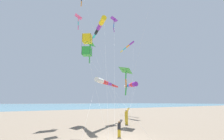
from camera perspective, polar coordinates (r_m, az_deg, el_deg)
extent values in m
plane|color=#756654|center=(12.59, 1.45, -22.72)|extent=(600.00, 600.00, 0.00)
cube|color=gold|center=(20.04, 5.01, -17.15)|extent=(0.26, 0.35, 0.81)
cylinder|color=gold|center=(19.97, 4.98, -15.04)|extent=(0.48, 0.48, 0.67)
sphere|color=beige|center=(19.94, 4.95, -13.71)|extent=(0.25, 0.25, 0.25)
cylinder|color=gold|center=(20.16, 5.23, -13.55)|extent=(0.24, 0.42, 0.51)
cylinder|color=gold|center=(19.84, 5.59, -13.59)|extent=(0.24, 0.42, 0.51)
cube|color=gold|center=(13.11, 2.49, -21.04)|extent=(0.16, 0.23, 0.54)
cylinder|color=#232328|center=(13.04, 2.47, -18.90)|extent=(0.30, 0.30, 0.45)
sphere|color=brown|center=(13.00, 2.46, -17.56)|extent=(0.17, 0.17, 0.17)
cylinder|color=#232328|center=(13.14, 2.71, -17.36)|extent=(0.13, 0.28, 0.34)
cylinder|color=#232328|center=(12.94, 3.13, -17.45)|extent=(0.13, 0.28, 0.34)
cylinder|color=white|center=(17.57, 11.97, 17.09)|extent=(0.78, 6.80, 21.53)
pyramid|color=green|center=(19.81, 4.97, 0.14)|extent=(2.47, 2.11, 0.80)
cylinder|color=black|center=(19.78, 4.83, -0.18)|extent=(0.76, 1.57, 0.82)
cylinder|color=green|center=(19.68, 4.82, -1.83)|extent=(0.23, 0.21, 0.95)
cylinder|color=orange|center=(19.53, 4.86, -4.55)|extent=(0.26, 0.22, 0.96)
cylinder|color=green|center=(19.44, 4.80, -7.32)|extent=(0.28, 0.21, 0.96)
cylinder|color=white|center=(17.88, 5.39, -9.25)|extent=(2.52, 1.88, 6.19)
cylinder|color=purple|center=(27.15, 7.95, -4.86)|extent=(0.82, 0.92, 0.81)
cylinder|color=red|center=(27.70, 7.25, -5.02)|extent=(0.80, 0.84, 0.72)
cylinder|color=#EF4C93|center=(28.25, 6.58, -5.18)|extent=(0.78, 0.75, 0.63)
cylinder|color=blue|center=(28.80, 5.93, -5.33)|extent=(0.75, 0.66, 0.55)
cylinder|color=black|center=(29.36, 5.30, -5.47)|extent=(0.73, 0.58, 0.46)
cylinder|color=white|center=(29.92, 4.70, -5.61)|extent=(0.71, 0.49, 0.37)
cylinder|color=white|center=(20.42, 6.74, -10.78)|extent=(8.13, 9.76, 5.24)
pyramid|color=purple|center=(30.02, 0.86, 17.33)|extent=(1.93, 2.04, 0.64)
cylinder|color=black|center=(29.98, 0.78, 17.16)|extent=(1.15, 0.89, 0.65)
cylinder|color=purple|center=(29.76, 0.72, 16.36)|extent=(0.20, 0.22, 0.79)
cylinder|color=blue|center=(29.38, 0.61, 15.05)|extent=(0.15, 0.21, 0.79)
cylinder|color=purple|center=(29.03, 0.67, 13.69)|extent=(0.22, 0.26, 0.79)
cylinder|color=white|center=(20.24, 0.83, 5.55)|extent=(11.20, 8.49, 16.66)
cylinder|color=white|center=(17.38, -4.38, -3.60)|extent=(1.26, 1.49, 0.54)
cylinder|color=red|center=(18.70, -2.64, -4.23)|extent=(1.20, 1.45, 0.47)
cylinder|color=purple|center=(20.05, -1.13, -4.78)|extent=(1.14, 1.41, 0.40)
cylinder|color=red|center=(21.40, 0.19, -5.25)|extent=(1.08, 1.37, 0.33)
cylinder|color=red|center=(22.77, 1.35, -5.67)|extent=(1.02, 1.32, 0.26)
cylinder|color=white|center=(13.85, -7.46, -11.82)|extent=(4.22, 3.61, 4.68)
cube|color=yellow|center=(16.00, -8.54, 10.60)|extent=(1.10, 1.10, 0.78)
cube|color=green|center=(15.58, -8.67, 6.34)|extent=(1.10, 1.10, 0.78)
cylinder|color=black|center=(16.23, -9.61, 7.97)|extent=(0.02, 0.02, 2.02)
cylinder|color=black|center=(15.53, -10.36, 8.89)|extent=(0.02, 0.02, 2.02)
cylinder|color=black|center=(16.05, -6.91, 8.11)|extent=(0.02, 0.02, 2.02)
cylinder|color=black|center=(15.34, -7.53, 9.05)|extent=(0.02, 0.02, 2.02)
cylinder|color=white|center=(13.08, 0.79, -7.34)|extent=(5.63, 2.11, 6.79)
pyramid|color=#EF4C93|center=(21.31, -11.38, 17.73)|extent=(1.40, 1.41, 0.41)
cylinder|color=black|center=(21.28, -11.46, 17.56)|extent=(0.75, 0.73, 0.40)
cylinder|color=#EF4C93|center=(21.13, -11.53, 16.77)|extent=(0.14, 0.14, 0.55)
cylinder|color=#1EB7C6|center=(20.87, -11.58, 15.47)|extent=(0.16, 0.12, 0.55)
cylinder|color=#EF4C93|center=(20.61, -11.60, 14.17)|extent=(0.14, 0.13, 0.55)
cylinder|color=white|center=(15.51, -7.93, 3.10)|extent=(7.73, 0.99, 12.62)
cylinder|color=orange|center=(30.24, -10.57, 21.55)|extent=(0.18, 0.21, 0.90)
cylinder|color=white|center=(21.38, -5.40, 10.87)|extent=(12.11, 0.87, 21.02)
pyramid|color=green|center=(24.29, -7.29, 9.60)|extent=(2.54, 2.16, 1.10)
cylinder|color=black|center=(24.25, -7.49, 9.38)|extent=(0.76, 1.39, 1.25)
cylinder|color=green|center=(24.11, -7.53, 7.99)|extent=(0.32, 0.27, 1.01)
cylinder|color=yellow|center=(23.84, -7.67, 5.72)|extent=(0.20, 0.27, 1.00)
cylinder|color=green|center=(23.53, -7.81, 3.45)|extent=(0.23, 0.19, 1.00)
cylinder|color=white|center=(19.52, -2.84, -2.49)|extent=(7.78, 0.38, 10.90)
cylinder|color=yellow|center=(21.81, -3.28, 16.68)|extent=(1.67, 1.07, 0.71)
cylinder|color=purple|center=(23.09, -4.33, 14.84)|extent=(1.63, 0.96, 0.59)
cylinder|color=black|center=(24.39, -5.25, 13.20)|extent=(1.59, 0.85, 0.47)
cylinder|color=#1EB7C6|center=(25.72, -6.07, 11.72)|extent=(1.55, 0.73, 0.36)
cylinder|color=white|center=(14.27, -2.19, 4.14)|extent=(8.21, 5.04, 12.57)
cylinder|color=purple|center=(38.53, 6.80, 9.19)|extent=(1.83, 0.82, 0.50)
cylinder|color=orange|center=(39.96, 5.58, 8.25)|extent=(1.81, 0.75, 0.43)
cylinder|color=#1EB7C6|center=(41.41, 4.45, 7.37)|extent=(1.78, 0.68, 0.36)
cylinder|color=yellow|center=(42.88, 3.40, 6.54)|extent=(1.76, 0.61, 0.28)
cylinder|color=white|center=(29.66, 7.17, -0.58)|extent=(8.55, 9.10, 15.79)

